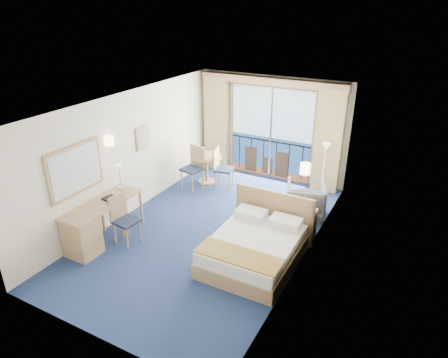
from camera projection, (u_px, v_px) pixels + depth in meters
floor at (210, 231)px, 8.33m from camera, size 6.50×6.50×0.00m
room_walls at (209, 151)px, 7.60m from camera, size 4.04×6.54×2.72m
balcony_door at (270, 136)px, 10.45m from camera, size 2.36×0.03×2.52m
curtain_left at (216, 124)px, 10.93m from camera, size 0.65×0.22×2.55m
curtain_right at (329, 142)px, 9.61m from camera, size 0.65×0.22×2.55m
pelmet at (272, 81)px, 9.76m from camera, size 3.80×0.25×0.18m
mirror at (75, 170)px, 7.33m from camera, size 0.05×1.25×0.95m
wall_print at (143, 138)px, 8.88m from camera, size 0.04×0.42×0.52m
sconce_left at (109, 141)px, 7.92m from camera, size 0.18×0.18×0.18m
sconce_right at (305, 169)px, 6.61m from camera, size 0.18×0.18×0.18m
bed at (255, 247)px, 7.28m from camera, size 1.63×1.94×1.02m
nightstand at (303, 223)px, 8.03m from camera, size 0.45×0.43×0.59m
phone at (304, 209)px, 7.86m from camera, size 0.23×0.20×0.09m
armchair at (306, 199)px, 8.79m from camera, size 1.04×1.06×0.77m
floor_lamp at (325, 158)px, 9.03m from camera, size 0.21×0.21×1.48m
desk at (87, 230)px, 7.50m from camera, size 0.59×1.73×0.81m
desk_chair at (123, 216)px, 7.76m from camera, size 0.48×0.47×0.99m
folder at (111, 199)px, 7.86m from camera, size 0.36×0.30×0.03m
desk_lamp at (119, 172)px, 8.17m from camera, size 0.13×0.13×0.50m
round_table at (206, 162)px, 10.33m from camera, size 0.81×0.81×0.73m
table_chair_a at (221, 166)px, 10.06m from camera, size 0.53×0.53×1.03m
table_chair_b at (194, 165)px, 10.03m from camera, size 0.55×0.55×1.08m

